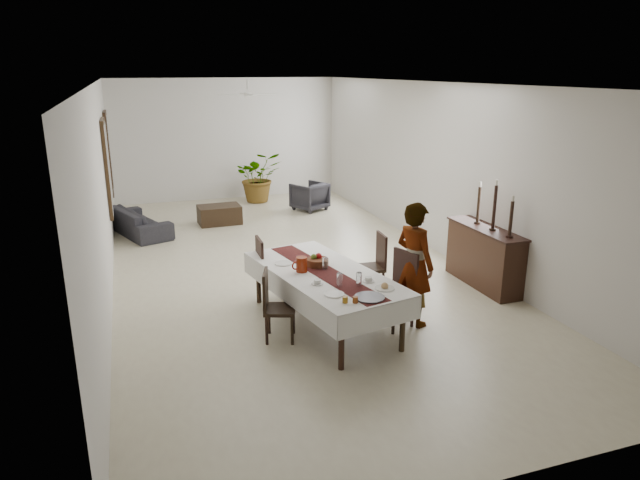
{
  "coord_description": "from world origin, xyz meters",
  "views": [
    {
      "loc": [
        -2.59,
        -9.41,
        3.44
      ],
      "look_at": [
        -0.04,
        -1.93,
        1.05
      ],
      "focal_mm": 32.0,
      "sensor_mm": 36.0,
      "label": 1
    }
  ],
  "objects_px": {
    "sideboard_body": "(484,258)",
    "sofa": "(139,221)",
    "dining_table_top": "(324,274)",
    "woman": "(414,264)",
    "red_pitcher": "(302,264)"
  },
  "relations": [
    {
      "from": "red_pitcher",
      "to": "sofa",
      "type": "bearing_deg",
      "value": 109.89
    },
    {
      "from": "dining_table_top",
      "to": "woman",
      "type": "bearing_deg",
      "value": -27.27
    },
    {
      "from": "dining_table_top",
      "to": "red_pitcher",
      "type": "distance_m",
      "value": 0.33
    },
    {
      "from": "sideboard_body",
      "to": "sofa",
      "type": "xyz_separation_m",
      "value": [
        -5.24,
        5.0,
        -0.2
      ]
    },
    {
      "from": "red_pitcher",
      "to": "dining_table_top",
      "type": "bearing_deg",
      "value": -19.46
    },
    {
      "from": "dining_table_top",
      "to": "sideboard_body",
      "type": "xyz_separation_m",
      "value": [
        2.97,
        0.58,
        -0.27
      ]
    },
    {
      "from": "dining_table_top",
      "to": "sideboard_body",
      "type": "height_order",
      "value": "sideboard_body"
    },
    {
      "from": "dining_table_top",
      "to": "red_pitcher",
      "type": "xyz_separation_m",
      "value": [
        -0.28,
        0.1,
        0.14
      ]
    },
    {
      "from": "woman",
      "to": "sofa",
      "type": "height_order",
      "value": "woman"
    },
    {
      "from": "dining_table_top",
      "to": "red_pitcher",
      "type": "bearing_deg",
      "value": 149.04
    },
    {
      "from": "dining_table_top",
      "to": "red_pitcher",
      "type": "relative_size",
      "value": 12.0
    },
    {
      "from": "red_pitcher",
      "to": "woman",
      "type": "relative_size",
      "value": 0.12
    },
    {
      "from": "dining_table_top",
      "to": "sofa",
      "type": "relative_size",
      "value": 1.29
    },
    {
      "from": "sofa",
      "to": "red_pitcher",
      "type": "bearing_deg",
      "value": 179.93
    },
    {
      "from": "dining_table_top",
      "to": "woman",
      "type": "xyz_separation_m",
      "value": [
        1.2,
        -0.34,
        0.12
      ]
    }
  ]
}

